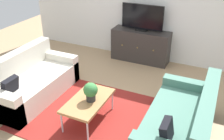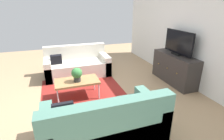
# 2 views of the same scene
# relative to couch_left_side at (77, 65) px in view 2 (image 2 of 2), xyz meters

# --- Properties ---
(ground_plane) EXTENTS (10.00, 10.00, 0.00)m
(ground_plane) POSITION_rel_couch_left_side_xyz_m (1.44, 0.10, -0.28)
(ground_plane) COLOR tan
(wall_back) EXTENTS (6.40, 0.12, 2.70)m
(wall_back) POSITION_rel_couch_left_side_xyz_m (1.44, 2.65, 1.07)
(wall_back) COLOR white
(wall_back) RESTS_ON ground_plane
(area_rug) EXTENTS (2.50, 1.90, 0.01)m
(area_rug) POSITION_rel_couch_left_side_xyz_m (1.44, -0.05, -0.28)
(area_rug) COLOR maroon
(area_rug) RESTS_ON ground_plane
(couch_left_side) EXTENTS (0.89, 1.80, 0.84)m
(couch_left_side) POSITION_rel_couch_left_side_xyz_m (0.00, 0.00, 0.00)
(couch_left_side) COLOR beige
(couch_left_side) RESTS_ON ground_plane
(couch_right_side) EXTENTS (0.89, 1.80, 0.84)m
(couch_right_side) POSITION_rel_couch_left_side_xyz_m (2.88, 0.00, 0.00)
(couch_right_side) COLOR #4C7A6B
(couch_right_side) RESTS_ON ground_plane
(coffee_table) EXTENTS (0.53, 0.95, 0.42)m
(coffee_table) POSITION_rel_couch_left_side_xyz_m (1.39, -0.20, 0.10)
(coffee_table) COLOR #A37547
(coffee_table) RESTS_ON ground_plane
(potted_plant) EXTENTS (0.23, 0.23, 0.31)m
(potted_plant) POSITION_rel_couch_left_side_xyz_m (1.43, -0.19, 0.31)
(potted_plant) COLOR #2D2D2D
(potted_plant) RESTS_ON coffee_table
(tv_console) EXTENTS (1.38, 0.47, 0.76)m
(tv_console) POSITION_rel_couch_left_side_xyz_m (1.38, 2.37, 0.10)
(tv_console) COLOR #332D2B
(tv_console) RESTS_ON ground_plane
(flat_screen_tv) EXTENTS (0.99, 0.16, 0.61)m
(flat_screen_tv) POSITION_rel_couch_left_side_xyz_m (1.38, 2.39, 0.79)
(flat_screen_tv) COLOR black
(flat_screen_tv) RESTS_ON tv_console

